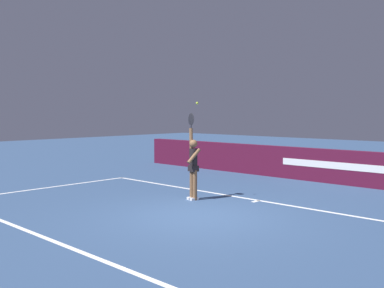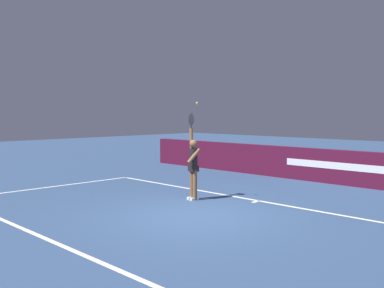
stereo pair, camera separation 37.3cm
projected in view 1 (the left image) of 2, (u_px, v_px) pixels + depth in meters
ground_plane at (199, 216)px, 10.37m from camera, size 60.00×60.00×0.00m
court_lines at (185, 219)px, 10.04m from camera, size 12.45×5.98×0.00m
back_wall at (330, 166)px, 15.16m from camera, size 17.80×0.31×1.16m
tennis_player at (193, 164)px, 12.20m from camera, size 0.46×0.44×2.43m
tennis_ball at (197, 103)px, 11.96m from camera, size 0.07×0.07×0.07m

